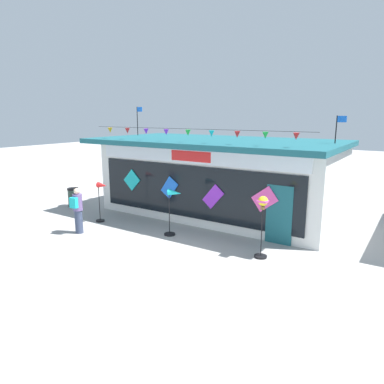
{
  "coord_description": "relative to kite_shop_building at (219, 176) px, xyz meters",
  "views": [
    {
      "loc": [
        6.46,
        -7.51,
        4.27
      ],
      "look_at": [
        -0.53,
        3.15,
        1.49
      ],
      "focal_mm": 33.44,
      "sensor_mm": 36.0,
      "label": 1
    }
  ],
  "objects": [
    {
      "name": "ground_plane",
      "position": [
        0.88,
        -5.8,
        -1.66
      ],
      "size": [
        80.0,
        80.0,
        0.0
      ],
      "primitive_type": "plane",
      "color": "#9E9B99"
    },
    {
      "name": "kite_shop_building",
      "position": [
        0.0,
        0.0,
        0.0
      ],
      "size": [
        10.13,
        5.38,
        4.63
      ],
      "color": "silver",
      "rests_on": "ground_plane"
    },
    {
      "name": "wind_spinner_far_left",
      "position": [
        -3.29,
        -3.67,
        -0.48
      ],
      "size": [
        0.64,
        0.35,
        1.64
      ],
      "color": "black",
      "rests_on": "ground_plane"
    },
    {
      "name": "wind_spinner_left",
      "position": [
        0.1,
        -3.47,
        -0.49
      ],
      "size": [
        0.72,
        0.4,
        1.71
      ],
      "color": "black",
      "rests_on": "ground_plane"
    },
    {
      "name": "wind_spinner_center_left",
      "position": [
        3.49,
        -3.61,
        -0.3
      ],
      "size": [
        0.39,
        0.39,
        1.92
      ],
      "color": "black",
      "rests_on": "ground_plane"
    },
    {
      "name": "person_near_camera",
      "position": [
        -2.99,
        -5.12,
        -0.77
      ],
      "size": [
        0.36,
        0.47,
        1.68
      ],
      "rotation": [
        0.0,
        0.0,
        3.35
      ],
      "color": "#333D56",
      "rests_on": "ground_plane"
    },
    {
      "name": "trash_bin",
      "position": [
        -6.38,
        -2.64,
        -1.22
      ],
      "size": [
        0.52,
        0.52,
        0.88
      ],
      "color": "#2D4238",
      "rests_on": "ground_plane"
    }
  ]
}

